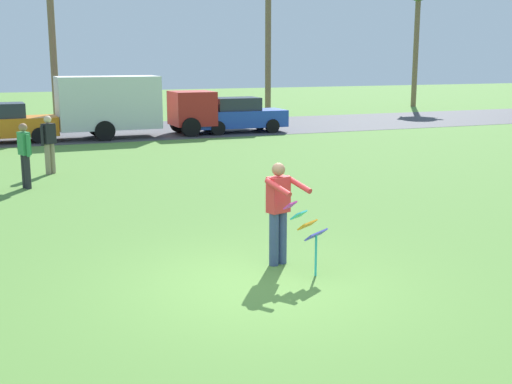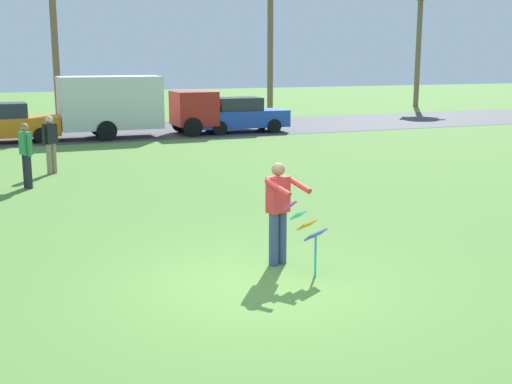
{
  "view_description": "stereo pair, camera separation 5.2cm",
  "coord_description": "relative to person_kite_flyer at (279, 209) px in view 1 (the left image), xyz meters",
  "views": [
    {
      "loc": [
        -3.54,
        -8.9,
        3.43
      ],
      "look_at": [
        0.71,
        1.81,
        1.05
      ],
      "focal_mm": 46.06,
      "sensor_mm": 36.0,
      "label": 1
    },
    {
      "loc": [
        -3.49,
        -8.92,
        3.43
      ],
      "look_at": [
        0.71,
        1.81,
        1.05
      ],
      "focal_mm": 46.06,
      "sensor_mm": 36.0,
      "label": 2
    }
  ],
  "objects": [
    {
      "name": "person_walker_far",
      "position": [
        -3.61,
        8.44,
        -0.02
      ],
      "size": [
        0.33,
        0.54,
        1.73
      ],
      "color": "#26262B",
      "rests_on": "ground"
    },
    {
      "name": "kite_held",
      "position": [
        0.22,
        -0.62,
        -0.17
      ],
      "size": [
        0.65,
        0.73,
        1.15
      ],
      "color": "#D83399",
      "rests_on": "ground"
    },
    {
      "name": "ground_plane",
      "position": [
        -0.71,
        -0.79,
        -0.95
      ],
      "size": [
        120.0,
        120.0,
        0.0
      ],
      "primitive_type": "plane",
      "color": "#568438"
    },
    {
      "name": "parked_car_orange",
      "position": [
        -4.03,
        18.71,
        -0.18
      ],
      "size": [
        4.26,
        1.95,
        1.6
      ],
      "color": "orange",
      "rests_on": "ground"
    },
    {
      "name": "parked_truck_red_cab",
      "position": [
        1.07,
        18.71,
        0.46
      ],
      "size": [
        6.73,
        2.18,
        2.62
      ],
      "color": "#B2231E",
      "rests_on": "ground"
    },
    {
      "name": "person_kite_flyer",
      "position": [
        0.0,
        0.0,
        0.0
      ],
      "size": [
        0.68,
        0.75,
        1.73
      ],
      "color": "#384772",
      "rests_on": "ground"
    },
    {
      "name": "person_walker_near",
      "position": [
        -2.84,
        10.52,
        -0.02
      ],
      "size": [
        0.47,
        0.4,
        1.73
      ],
      "color": "gray",
      "rests_on": "ground"
    },
    {
      "name": "parked_car_blue",
      "position": [
        6.16,
        18.71,
        -0.18
      ],
      "size": [
        4.23,
        1.89,
        1.6
      ],
      "color": "#2347B7",
      "rests_on": "ground"
    },
    {
      "name": "road_strip",
      "position": [
        -0.71,
        21.11,
        -0.95
      ],
      "size": [
        120.0,
        8.0,
        0.01
      ],
      "primitive_type": "cube",
      "color": "#424247",
      "rests_on": "ground"
    }
  ]
}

